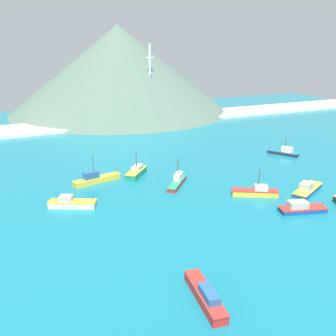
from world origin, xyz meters
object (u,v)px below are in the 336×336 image
object	(u,v)px
fishing_boat_2	(96,179)
fishing_boat_7	(206,296)
fishing_boat_3	(284,152)
fishing_boat_5	(307,189)
fishing_boat_0	(177,181)
radio_tower	(150,82)
fishing_boat_1	(136,172)
fishing_boat_9	(72,203)
fishing_boat_10	(256,192)
fishing_boat_6	(301,208)

from	to	relation	value
fishing_boat_2	fishing_boat_7	bearing A→B (deg)	-87.69
fishing_boat_2	fishing_boat_3	size ratio (longest dim) A/B	1.35
fishing_boat_3	fishing_boat_5	xyz separation A→B (m)	(-14.79, -23.99, -0.06)
fishing_boat_0	radio_tower	world-z (taller)	radio_tower
fishing_boat_0	fishing_boat_1	size ratio (longest dim) A/B	1.14
fishing_boat_7	radio_tower	world-z (taller)	radio_tower
fishing_boat_2	fishing_boat_9	bearing A→B (deg)	-123.83
fishing_boat_1	fishing_boat_5	size ratio (longest dim) A/B	0.73
fishing_boat_2	radio_tower	xyz separation A→B (m)	(38.88, 63.48, 14.29)
fishing_boat_3	radio_tower	distance (m)	66.68
fishing_boat_10	radio_tower	xyz separation A→B (m)	(11.17, 84.42, 14.42)
radio_tower	fishing_boat_1	bearing A→B (deg)	-114.81
fishing_boat_5	fishing_boat_9	bearing A→B (deg)	164.24
fishing_boat_5	fishing_boat_9	size ratio (longest dim) A/B	1.14
fishing_boat_6	fishing_boat_1	bearing A→B (deg)	123.33
fishing_boat_7	radio_tower	xyz separation A→B (m)	(37.05, 108.91, 14.38)
fishing_boat_3	fishing_boat_9	world-z (taller)	fishing_boat_3
fishing_boat_0	fishing_boat_7	bearing A→B (deg)	-111.05
fishing_boat_2	fishing_boat_6	distance (m)	43.29
fishing_boat_10	radio_tower	distance (m)	86.37
fishing_boat_9	radio_tower	bearing A→B (deg)	58.16
fishing_boat_6	fishing_boat_7	bearing A→B (deg)	-152.88
fishing_boat_3	fishing_boat_7	xyz separation A→B (m)	(-51.49, -45.42, 0.02)
fishing_boat_3	fishing_boat_6	world-z (taller)	fishing_boat_3
fishing_boat_3	fishing_boat_10	distance (m)	33.07
fishing_boat_1	fishing_boat_2	world-z (taller)	fishing_boat_2
fishing_boat_1	radio_tower	world-z (taller)	radio_tower
fishing_boat_5	fishing_boat_7	distance (m)	42.50
fishing_boat_5	fishing_boat_6	world-z (taller)	fishing_boat_5
fishing_boat_2	fishing_boat_3	xyz separation A→B (m)	(53.32, -0.01, -0.11)
fishing_boat_10	fishing_boat_0	bearing A→B (deg)	134.16
fishing_boat_0	fishing_boat_5	bearing A→B (deg)	-33.92
fishing_boat_10	radio_tower	world-z (taller)	radio_tower
radio_tower	fishing_boat_0	bearing A→B (deg)	-107.62
fishing_boat_1	fishing_boat_3	size ratio (longest dim) A/B	0.90
fishing_boat_1	fishing_boat_9	size ratio (longest dim) A/B	0.83
fishing_boat_5	radio_tower	distance (m)	88.67
fishing_boat_2	fishing_boat_5	distance (m)	45.39
fishing_boat_7	fishing_boat_5	bearing A→B (deg)	30.29
fishing_boat_9	radio_tower	xyz separation A→B (m)	(46.28, 74.52, 14.43)
fishing_boat_6	fishing_boat_7	world-z (taller)	fishing_boat_7
radio_tower	fishing_boat_5	bearing A→B (deg)	-90.23
fishing_boat_7	fishing_boat_3	bearing A→B (deg)	41.42
fishing_boat_5	fishing_boat_10	bearing A→B (deg)	164.20
fishing_boat_10	fishing_boat_6	bearing A→B (deg)	-74.52
fishing_boat_3	radio_tower	world-z (taller)	radio_tower
fishing_boat_2	fishing_boat_5	xyz separation A→B (m)	(38.53, -24.00, -0.17)
fishing_boat_1	fishing_boat_2	bearing A→B (deg)	-176.54
fishing_boat_2	fishing_boat_5	size ratio (longest dim) A/B	1.09
fishing_boat_0	fishing_boat_5	size ratio (longest dim) A/B	0.83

